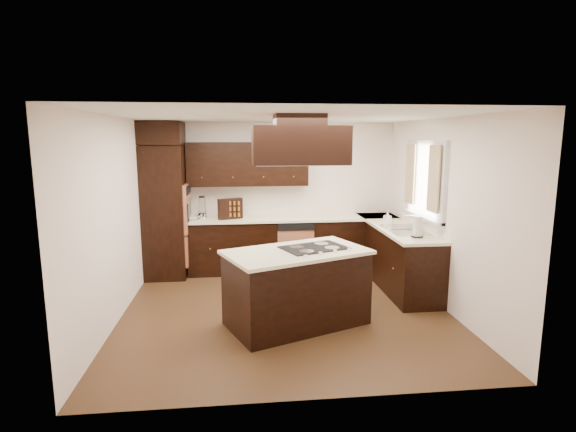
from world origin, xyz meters
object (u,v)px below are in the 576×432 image
object	(u,v)px
island	(297,289)
range_hood	(299,145)
spice_rack	(230,209)
oven_column	(165,212)

from	to	relation	value
island	range_hood	world-z (taller)	range_hood
island	spice_rack	distance (m)	2.45
island	range_hood	xyz separation A→B (m)	(0.01, -0.07, 1.72)
range_hood	spice_rack	size ratio (longest dim) A/B	2.58
oven_column	range_hood	world-z (taller)	range_hood
island	range_hood	distance (m)	1.72
island	spice_rack	size ratio (longest dim) A/B	3.92
range_hood	spice_rack	distance (m)	2.66
oven_column	spice_rack	size ratio (longest dim) A/B	5.21
oven_column	range_hood	size ratio (longest dim) A/B	2.02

